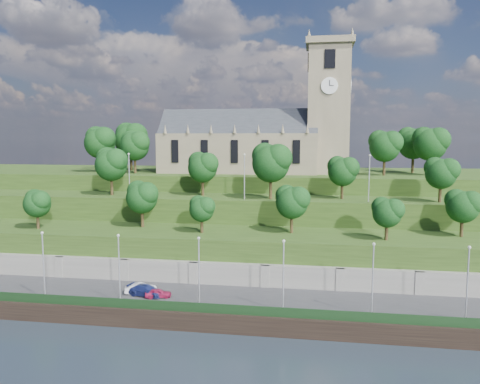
% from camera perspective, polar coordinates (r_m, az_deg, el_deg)
% --- Properties ---
extents(ground, '(320.00, 320.00, 0.00)m').
position_cam_1_polar(ground, '(55.89, -3.51, -16.71)').
color(ground, black).
rests_on(ground, ground).
extents(promenade, '(160.00, 12.00, 2.00)m').
position_cam_1_polar(promenade, '(60.97, -2.28, -13.66)').
color(promenade, '#2D2D30').
rests_on(promenade, ground).
extents(quay_wall, '(160.00, 0.50, 2.20)m').
position_cam_1_polar(quay_wall, '(55.42, -3.53, -15.69)').
color(quay_wall, black).
rests_on(quay_wall, ground).
extents(fence, '(160.00, 0.10, 1.20)m').
position_cam_1_polar(fence, '(55.46, -3.39, -14.00)').
color(fence, '#173418').
rests_on(fence, promenade).
extents(retaining_wall, '(160.00, 2.10, 5.00)m').
position_cam_1_polar(retaining_wall, '(66.05, -1.27, -10.67)').
color(retaining_wall, slate).
rests_on(retaining_wall, ground).
extents(embankment_lower, '(160.00, 12.00, 8.00)m').
position_cam_1_polar(embankment_lower, '(71.35, -0.41, -8.10)').
color(embankment_lower, '#253D14').
rests_on(embankment_lower, ground).
extents(embankment_upper, '(160.00, 10.00, 12.00)m').
position_cam_1_polar(embankment_upper, '(81.50, 0.84, -4.80)').
color(embankment_upper, '#253D14').
rests_on(embankment_upper, ground).
extents(hilltop, '(160.00, 32.00, 15.00)m').
position_cam_1_polar(hilltop, '(101.78, 2.50, -1.66)').
color(hilltop, '#253D14').
rests_on(hilltop, ground).
extents(church, '(38.60, 12.35, 27.60)m').
position_cam_1_polar(church, '(96.65, 2.74, 6.84)').
color(church, '#70654E').
rests_on(church, hilltop).
extents(trees_lower, '(68.32, 8.55, 7.40)m').
position_cam_1_polar(trees_lower, '(69.80, 1.27, -1.26)').
color(trees_lower, '#2D2311').
rests_on(trees_lower, embankment_lower).
extents(trees_upper, '(60.93, 8.72, 9.34)m').
position_cam_1_polar(trees_upper, '(78.95, 1.42, 3.33)').
color(trees_upper, '#2D2311').
rests_on(trees_upper, embankment_upper).
extents(trees_hilltop, '(72.94, 16.02, 10.52)m').
position_cam_1_polar(trees_hilltop, '(95.81, 1.09, 6.20)').
color(trees_hilltop, '#2D2311').
rests_on(trees_hilltop, hilltop).
extents(lamp_posts_promenade, '(60.36, 0.36, 8.56)m').
position_cam_1_polar(lamp_posts_promenade, '(56.32, -5.02, -9.09)').
color(lamp_posts_promenade, '#B2B2B7').
rests_on(lamp_posts_promenade, promenade).
extents(lamp_posts_upper, '(40.36, 0.36, 7.57)m').
position_cam_1_polar(lamp_posts_upper, '(77.13, 0.54, 2.35)').
color(lamp_posts_upper, '#B2B2B7').
rests_on(lamp_posts_upper, embankment_upper).
extents(car_left, '(3.56, 2.16, 1.13)m').
position_cam_1_polar(car_left, '(61.38, -9.94, -12.06)').
color(car_left, '#A41B46').
rests_on(car_left, promenade).
extents(car_middle, '(4.27, 2.53, 1.33)m').
position_cam_1_polar(car_middle, '(63.33, -12.00, -11.42)').
color(car_middle, silver).
rests_on(car_middle, promenade).
extents(car_right, '(5.15, 2.97, 1.40)m').
position_cam_1_polar(car_right, '(62.31, -11.37, -11.68)').
color(car_right, navy).
rests_on(car_right, promenade).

